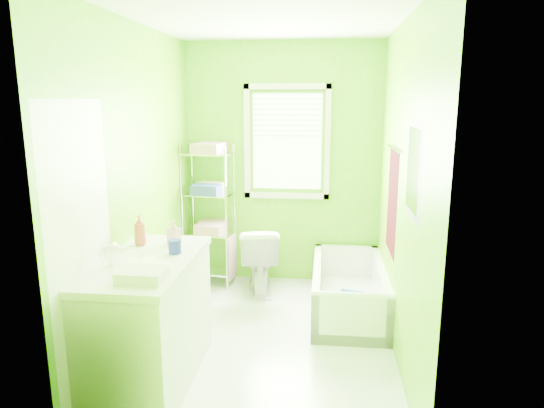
# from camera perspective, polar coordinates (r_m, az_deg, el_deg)

# --- Properties ---
(ground) EXTENTS (2.90, 2.90, 0.00)m
(ground) POSITION_cam_1_polar(r_m,az_deg,el_deg) (4.28, -0.66, -15.64)
(ground) COLOR silver
(ground) RESTS_ON ground
(room_envelope) EXTENTS (2.14, 2.94, 2.62)m
(room_envelope) POSITION_cam_1_polar(r_m,az_deg,el_deg) (3.81, -0.71, 5.41)
(room_envelope) COLOR #5CAE08
(room_envelope) RESTS_ON ground
(window) EXTENTS (0.92, 0.05, 1.22)m
(window) POSITION_cam_1_polar(r_m,az_deg,el_deg) (5.21, 1.78, 7.99)
(window) COLOR white
(window) RESTS_ON ground
(door) EXTENTS (0.09, 0.80, 2.00)m
(door) POSITION_cam_1_polar(r_m,az_deg,el_deg) (3.29, -21.30, -6.29)
(door) COLOR white
(door) RESTS_ON ground
(right_wall_decor) EXTENTS (0.04, 1.48, 1.17)m
(right_wall_decor) POSITION_cam_1_polar(r_m,az_deg,el_deg) (3.84, 14.80, 1.63)
(right_wall_decor) COLOR #3F070B
(right_wall_decor) RESTS_ON ground
(bathtub) EXTENTS (0.68, 1.45, 0.47)m
(bathtub) POSITION_cam_1_polar(r_m,az_deg,el_deg) (4.77, 8.98, -10.74)
(bathtub) COLOR white
(bathtub) RESTS_ON ground
(toilet) EXTENTS (0.50, 0.75, 0.71)m
(toilet) POSITION_cam_1_polar(r_m,az_deg,el_deg) (5.14, -1.52, -6.43)
(toilet) COLOR white
(toilet) RESTS_ON ground
(vanity) EXTENTS (0.63, 1.22, 1.15)m
(vanity) POSITION_cam_1_polar(r_m,az_deg,el_deg) (3.62, -14.27, -12.87)
(vanity) COLOR silver
(vanity) RESTS_ON ground
(wire_shelf_unit) EXTENTS (0.55, 0.45, 1.55)m
(wire_shelf_unit) POSITION_cam_1_polar(r_m,az_deg,el_deg) (5.24, -7.19, 0.52)
(wire_shelf_unit) COLOR silver
(wire_shelf_unit) RESTS_ON ground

